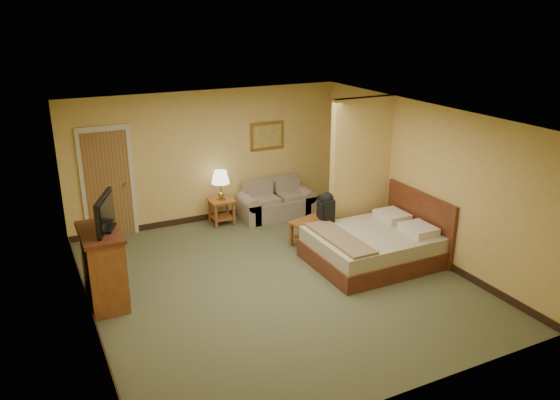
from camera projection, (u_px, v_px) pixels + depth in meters
floor at (275, 281)px, 8.55m from camera, size 6.00×6.00×0.00m
ceiling at (275, 117)px, 7.69m from camera, size 6.00×6.00×0.00m
back_wall at (209, 157)px, 10.66m from camera, size 5.50×0.02×2.60m
left_wall at (82, 235)px, 6.98m from camera, size 0.02×6.00×2.60m
right_wall at (421, 179)px, 9.27m from camera, size 0.02×6.00×2.60m
partition at (360, 170)px, 9.80m from camera, size 1.20×0.15×2.60m
door at (108, 184)px, 9.91m from camera, size 0.94×0.16×2.10m
baseboard at (211, 216)px, 11.06m from camera, size 5.50×0.02×0.12m
loveseat at (276, 205)px, 11.17m from camera, size 1.51×0.70×0.77m
side_table at (222, 208)px, 10.73m from camera, size 0.46×0.46×0.51m
table_lamp at (220, 178)px, 10.52m from camera, size 0.35×0.35×0.58m
coffee_table at (316, 229)px, 9.71m from camera, size 0.89×0.89×0.46m
wall_picture at (267, 136)px, 11.06m from camera, size 0.74×0.04×0.58m
dresser at (104, 267)px, 7.77m from camera, size 0.55×1.05×1.12m
tv at (105, 214)px, 7.55m from camera, size 0.37×0.78×0.50m
bed at (376, 245)px, 9.13m from camera, size 2.01×1.70×1.10m
backpack at (327, 206)px, 9.45m from camera, size 0.24×0.32×0.51m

